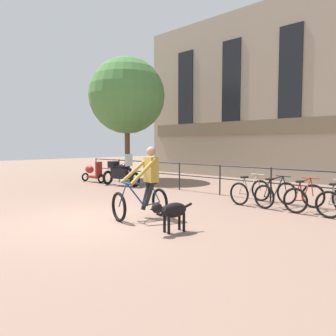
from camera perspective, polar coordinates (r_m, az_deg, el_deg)
ground_plane at (r=7.89m, az=-13.38°, el=-8.83°), size 60.00×60.00×0.00m
canal_railing at (r=11.42m, az=9.04°, el=-1.15°), size 15.05×0.05×1.05m
building_facade at (r=16.66m, az=20.90°, el=12.66°), size 18.00×0.72×8.62m
cyclist_with_bike at (r=7.80m, az=-4.02°, el=-3.17°), size 0.91×1.29×1.70m
dog at (r=6.55m, az=0.50°, el=-7.44°), size 0.40×0.97×0.63m
parked_motorcycle at (r=13.92m, az=-8.23°, el=-0.79°), size 1.71×0.93×1.35m
parked_bicycle_near_lamp at (r=10.09m, az=14.12°, el=-3.93°), size 0.78×1.18×0.86m
parked_bicycle_mid_left at (r=9.72m, az=18.24°, el=-4.32°), size 0.83×1.20×0.86m
parked_bicycle_mid_right at (r=9.41m, az=22.67°, el=-4.71°), size 0.73×1.15×0.86m
parked_scooter at (r=15.56m, az=-13.02°, el=-0.71°), size 1.30×0.49×0.96m
tree_canalside_left at (r=16.77m, az=-7.17°, el=12.36°), size 3.77×3.77×6.05m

